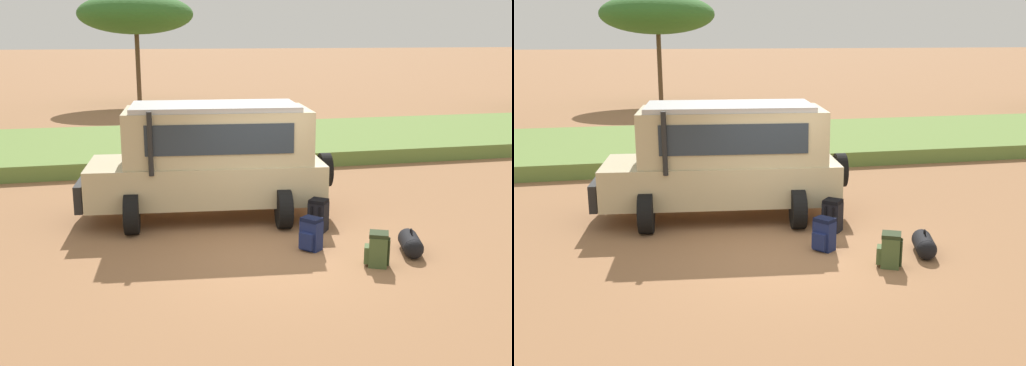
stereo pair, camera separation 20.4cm
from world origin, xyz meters
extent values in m
plane|color=#936642|center=(0.00, 0.00, 0.00)|extent=(320.00, 320.00, 0.00)
cube|color=olive|center=(0.00, 10.10, 0.22)|extent=(120.00, 7.00, 0.44)
cube|color=tan|center=(-0.86, 2.49, 0.82)|extent=(5.07, 2.41, 0.84)
cube|color=tan|center=(-0.61, 2.46, 1.79)|extent=(3.99, 2.18, 1.10)
cube|color=#232D38|center=(-2.13, 2.62, 1.74)|extent=(0.23, 1.56, 0.77)
cube|color=#232D38|center=(-0.71, 1.56, 1.84)|extent=(2.93, 0.35, 0.60)
cube|color=#232D38|center=(-0.51, 3.36, 1.84)|extent=(2.93, 0.35, 0.60)
cube|color=#B7B7B7|center=(-0.66, 2.47, 2.39)|extent=(3.59, 2.07, 0.10)
cube|color=black|center=(-3.41, 2.76, 0.65)|extent=(0.33, 1.62, 0.56)
cylinder|color=black|center=(-2.06, 1.64, 1.79)|extent=(0.10, 0.10, 1.25)
cylinder|color=black|center=(-2.47, 1.69, 0.40)|extent=(0.36, 0.83, 0.80)
cylinder|color=black|center=(-2.27, 3.61, 0.40)|extent=(0.36, 0.83, 0.80)
cylinder|color=black|center=(0.55, 1.36, 0.40)|extent=(0.36, 0.83, 0.80)
cylinder|color=black|center=(0.75, 3.29, 0.40)|extent=(0.36, 0.83, 0.80)
cylinder|color=black|center=(1.72, 2.21, 0.97)|extent=(0.30, 0.76, 0.74)
cube|color=black|center=(1.17, 1.02, 0.30)|extent=(0.46, 0.46, 0.59)
cube|color=black|center=(1.30, 1.16, 0.22)|extent=(0.25, 0.23, 0.32)
cube|color=black|center=(1.17, 1.02, 0.62)|extent=(0.46, 0.46, 0.07)
cylinder|color=black|center=(1.00, 0.93, 0.30)|extent=(0.04, 0.04, 0.50)
cylinder|color=black|center=(1.12, 0.83, 0.30)|extent=(0.04, 0.04, 0.50)
cube|color=navy|center=(0.69, 0.01, 0.27)|extent=(0.42, 0.44, 0.55)
cube|color=navy|center=(0.56, -0.09, 0.21)|extent=(0.23, 0.26, 0.30)
cube|color=black|center=(0.69, 0.01, 0.58)|extent=(0.42, 0.43, 0.07)
cylinder|color=black|center=(0.85, 0.04, 0.27)|extent=(0.04, 0.04, 0.46)
cylinder|color=black|center=(0.75, 0.17, 0.27)|extent=(0.04, 0.04, 0.46)
cube|color=#42562D|center=(1.55, -1.00, 0.26)|extent=(0.42, 0.44, 0.53)
cube|color=#42562D|center=(1.38, -0.92, 0.20)|extent=(0.18, 0.26, 0.29)
cube|color=#242F19|center=(1.55, -1.00, 0.56)|extent=(0.43, 0.43, 0.07)
cylinder|color=#242F19|center=(1.68, -1.14, 0.26)|extent=(0.04, 0.04, 0.45)
cylinder|color=#242F19|center=(1.74, -1.00, 0.26)|extent=(0.04, 0.04, 0.45)
cylinder|color=black|center=(2.39, -0.55, 0.18)|extent=(0.52, 0.69, 0.36)
sphere|color=black|center=(2.48, -0.26, 0.18)|extent=(0.35, 0.35, 0.35)
sphere|color=black|center=(2.30, -0.84, 0.18)|extent=(0.35, 0.35, 0.35)
torus|color=black|center=(2.39, -0.55, 0.38)|extent=(0.07, 0.16, 0.16)
cylinder|color=brown|center=(-1.33, 24.79, 2.00)|extent=(0.25, 0.25, 4.01)
ellipsoid|color=#336628|center=(-1.33, 24.79, 4.94)|extent=(6.31, 5.61, 2.19)
camera|label=1|loc=(-2.66, -9.87, 3.84)|focal=42.00mm
camera|label=2|loc=(-2.46, -9.91, 3.84)|focal=42.00mm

